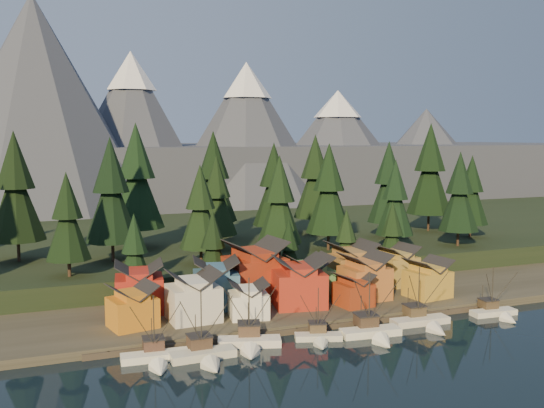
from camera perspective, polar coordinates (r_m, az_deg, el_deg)
name	(u,v)px	position (r m, az deg, el deg)	size (l,w,h in m)	color
ground	(359,359)	(97.56, 8.16, -14.29)	(500.00, 500.00, 0.00)	black
shore_strip	(267,293)	(131.99, -0.44, -8.36)	(400.00, 50.00, 1.50)	#312E23
hillside	(207,244)	(178.10, -6.15, -3.79)	(420.00, 100.00, 6.00)	black
dock	(313,325)	(111.26, 3.93, -11.34)	(80.00, 4.00, 1.00)	#473E33
mountain_ridge	(130,154)	(295.97, -13.23, 4.60)	(560.00, 190.00, 90.00)	#494C5E
boat_0	(156,350)	(96.41, -10.89, -13.33)	(10.78, 11.63, 11.12)	white
boat_1	(205,347)	(95.87, -6.34, -13.19)	(10.56, 11.46, 12.06)	beige
boat_2	(250,334)	(100.72, -2.13, -12.10)	(11.14, 11.69, 12.56)	white
boat_3	(319,330)	(104.14, 4.46, -11.78)	(8.58, 9.03, 9.87)	beige
boat_4	(374,324)	(106.92, 9.54, -11.11)	(11.01, 11.81, 12.43)	white
boat_5	(424,315)	(115.00, 14.14, -10.08)	(11.40, 12.35, 11.82)	silver
boat_6	(497,307)	(124.99, 20.44, -9.05)	(9.45, 10.19, 10.43)	silver
house_front_0	(132,305)	(108.52, -13.01, -9.22)	(8.88, 8.57, 7.52)	#C6751C
house_front_1	(193,294)	(110.32, -7.41, -8.43)	(9.06, 8.73, 9.02)	silver
house_front_2	(248,298)	(111.68, -2.24, -8.86)	(7.76, 7.81, 6.64)	white
house_front_3	(299,280)	(118.32, 2.54, -7.17)	(11.01, 10.64, 9.77)	#A22819
house_front_4	(354,289)	(120.06, 7.69, -7.90)	(7.02, 7.45, 6.37)	maroon
house_front_5	(365,275)	(124.87, 8.73, -6.63)	(9.38, 8.63, 9.31)	#AE622C
house_front_6	(428,277)	(129.12, 14.44, -6.66)	(8.84, 8.46, 7.91)	#BB8E30
house_back_0	(139,286)	(117.09, -12.40, -7.53)	(9.71, 9.41, 9.48)	#A12219
house_back_1	(216,282)	(117.89, -5.30, -7.30)	(10.02, 10.11, 9.54)	#365E81
house_back_2	(255,268)	(123.80, -1.64, -6.02)	(12.29, 11.48, 11.90)	maroon
house_back_3	(309,276)	(124.41, 3.53, -6.75)	(8.81, 7.88, 8.76)	#4D8246
house_back_4	(351,264)	(132.60, 7.44, -5.64)	(9.33, 8.95, 10.16)	olive
house_back_5	(396,264)	(138.01, 11.61, -5.55)	(8.65, 8.74, 8.78)	#AC8A3D
tree_hill_1	(16,190)	(148.00, -22.97, 1.20)	(12.78, 12.78, 29.76)	#332319
tree_hill_2	(68,220)	(128.61, -18.69, -1.40)	(9.17, 9.17, 21.37)	#332319
tree_hill_3	(111,194)	(140.83, -14.90, 0.92)	(12.15, 12.15, 28.30)	#332319
tree_hill_4	(137,180)	(156.52, -12.61, 2.23)	(13.69, 13.69, 31.88)	#332319
tree_hill_5	(201,210)	(134.56, -6.75, -0.56)	(9.57, 9.57, 22.29)	#332319
tree_hill_6	(217,199)	(150.94, -5.23, 0.50)	(10.17, 10.17, 23.70)	#332319
tree_hill_7	(279,203)	(138.11, 0.71, 0.09)	(10.38, 10.38, 24.18)	#332319
tree_hill_8	(274,188)	(163.12, 0.18, 1.56)	(11.50, 11.50, 26.79)	#332319
tree_hill_9	(329,192)	(150.86, 5.37, 1.15)	(11.50, 11.50, 26.80)	#332319
tree_hill_10	(315,180)	(176.66, 4.08, 2.31)	(12.45, 12.45, 28.99)	#332319
tree_hill_11	(395,200)	(154.62, 11.50, 0.33)	(9.74, 9.74, 22.68)	#332319
tree_hill_12	(388,185)	(172.13, 10.90, 1.76)	(11.65, 11.65, 27.14)	#332319
tree_hill_13	(459,195)	(163.34, 17.22, 0.85)	(10.53, 10.53, 24.53)	#332319
tree_hill_14	(430,172)	(186.93, 14.63, 2.91)	(13.89, 13.89, 32.37)	#332319
tree_hill_15	(214,180)	(168.03, -5.52, 2.26)	(12.85, 12.85, 29.94)	#332319
tree_hill_17	(471,193)	(178.66, 18.25, 1.02)	(9.95, 9.95, 23.17)	#332319
tree_shore_0	(135,254)	(122.82, -12.80, -4.61)	(7.68, 7.68, 17.88)	#332319
tree_shore_1	(213,249)	(126.06, -5.57, -4.23)	(7.62, 7.62, 17.74)	#332319
tree_shore_2	(289,250)	(131.82, 1.60, -4.38)	(6.47, 6.47, 15.08)	#332319
tree_shore_3	(346,242)	(137.60, 6.99, -3.61)	(7.14, 7.14, 16.64)	#332319
tree_shore_4	(392,236)	(143.46, 11.23, -2.98)	(7.70, 7.70, 17.94)	#332319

